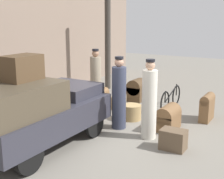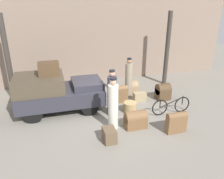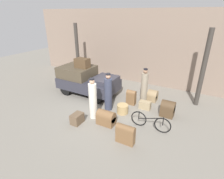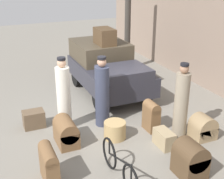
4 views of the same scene
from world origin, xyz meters
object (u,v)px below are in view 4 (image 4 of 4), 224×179
trunk_large_brown (190,159)px  trunk_wicker_pale (34,119)px  porter_lifting_near_truck (64,96)px  porter_with_bicycle (181,103)px  conductor_in_dark_uniform (102,94)px  trunk_on_truck_roof (105,36)px  bicycle (119,166)px  truck (107,67)px  trunk_umber_medium (164,139)px  suitcase_small_leather (49,164)px  suitcase_black_upright (151,115)px  wicker_basket (115,130)px  suitcase_tan_flat (66,132)px  trunk_barrel_dark (203,128)px

trunk_large_brown → trunk_wicker_pale: bearing=-142.5°
porter_lifting_near_truck → porter_with_bicycle: bearing=59.1°
conductor_in_dark_uniform → trunk_on_truck_roof: 2.56m
trunk_wicker_pale → conductor_in_dark_uniform: bearing=71.1°
bicycle → trunk_large_brown: (0.37, 1.33, 0.03)m
truck → trunk_umber_medium: bearing=-1.3°
trunk_wicker_pale → bicycle: bearing=21.4°
trunk_umber_medium → trunk_wicker_pale: bearing=-129.5°
suitcase_small_leather → suitcase_black_upright: 2.91m
bicycle → suitcase_black_upright: size_ratio=2.14×
porter_with_bicycle → trunk_large_brown: size_ratio=2.48×
truck → bicycle: 4.51m
suitcase_black_upright → wicker_basket: bearing=-90.1°
suitcase_tan_flat → trunk_umber_medium: bearing=63.6°
bicycle → porter_lifting_near_truck: (-2.45, -0.37, 0.51)m
truck → wicker_basket: 2.97m
truck → trunk_on_truck_roof: bearing=-180.0°
conductor_in_dark_uniform → trunk_barrel_dark: size_ratio=3.12×
porter_lifting_near_truck → suitcase_tan_flat: (0.76, -0.18, -0.55)m
trunk_large_brown → suitcase_black_upright: suitcase_black_upright is taller
wicker_basket → porter_lifting_near_truck: bearing=-136.0°
porter_lifting_near_truck → suitcase_black_upright: bearing=63.1°
trunk_wicker_pale → porter_lifting_near_truck: bearing=65.2°
trunk_barrel_dark → trunk_umber_medium: size_ratio=1.06×
porter_lifting_near_truck → suitcase_tan_flat: 0.95m
trunk_barrel_dark → porter_lifting_near_truck: bearing=-122.3°
porter_with_bicycle → suitcase_tan_flat: bearing=-104.8°
bicycle → suitcase_small_leather: 1.31m
bicycle → conductor_in_dark_uniform: size_ratio=0.89×
porter_with_bicycle → trunk_on_truck_roof: bearing=-171.2°
porter_lifting_near_truck → trunk_umber_medium: (1.74, 1.80, -0.66)m
truck → conductor_in_dark_uniform: 2.22m
trunk_barrel_dark → trunk_on_truck_roof: 4.14m
porter_lifting_near_truck → trunk_barrel_dark: 3.41m
suitcase_black_upright → conductor_in_dark_uniform: bearing=-126.7°
trunk_wicker_pale → trunk_large_brown: bearing=37.5°
trunk_large_brown → trunk_umber_medium: trunk_large_brown is taller
wicker_basket → trunk_large_brown: trunk_large_brown is taller
trunk_umber_medium → porter_lifting_near_truck: bearing=-134.0°
porter_lifting_near_truck → trunk_barrel_dark: bearing=57.7°
bicycle → conductor_in_dark_uniform: bearing=166.2°
truck → suitcase_small_leather: bearing=-36.3°
truck → trunk_wicker_pale: bearing=-61.0°
bicycle → trunk_large_brown: size_ratio=2.21×
truck → trunk_barrel_dark: size_ratio=5.72×
bicycle → suitcase_black_upright: 2.14m
bicycle → porter_with_bicycle: bearing=116.2°
porter_with_bicycle → trunk_barrel_dark: bearing=50.6°
trunk_umber_medium → wicker_basket: bearing=-131.7°
wicker_basket → suitcase_tan_flat: suitcase_tan_flat is taller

